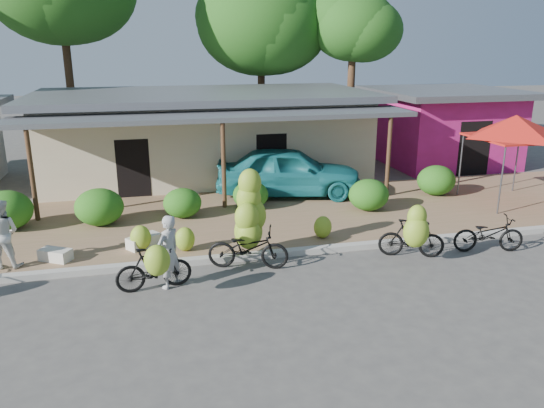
{
  "coord_description": "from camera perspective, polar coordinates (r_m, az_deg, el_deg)",
  "views": [
    {
      "loc": [
        -2.31,
        -10.04,
        5.14
      ],
      "look_at": [
        0.72,
        2.61,
        1.2
      ],
      "focal_mm": 35.0,
      "sensor_mm": 36.0,
      "label": 1
    }
  ],
  "objects": [
    {
      "name": "loose_banana_c",
      "position": [
        14.29,
        5.48,
        -2.49
      ],
      "size": [
        0.49,
        0.41,
        0.61
      ],
      "primitive_type": "ellipsoid",
      "color": "#7EA82A",
      "rests_on": "sidewalk"
    },
    {
      "name": "bike_center",
      "position": [
        12.7,
        -2.51,
        -2.84
      ],
      "size": [
        2.03,
        1.44,
        2.31
      ],
      "rotation": [
        0.0,
        0.0,
        1.27
      ],
      "color": "black",
      "rests_on": "ground"
    },
    {
      "name": "bystander",
      "position": [
        13.74,
        -27.07,
        -2.85
      ],
      "size": [
        0.91,
        0.77,
        1.64
      ],
      "primitive_type": "imported",
      "rotation": [
        0.0,
        0.0,
        2.94
      ],
      "color": "silver",
      "rests_on": "sidewalk"
    },
    {
      "name": "tree_center_right",
      "position": [
        27.26,
        -1.66,
        19.07
      ],
      "size": [
        6.28,
        6.25,
        8.59
      ],
      "color": "brown",
      "rests_on": "ground"
    },
    {
      "name": "red_canopy",
      "position": [
        18.75,
        24.7,
        7.58
      ],
      "size": [
        3.5,
        3.5,
        2.86
      ],
      "color": "#59595E",
      "rests_on": "sidewalk"
    },
    {
      "name": "sack_near",
      "position": [
        14.05,
        -13.62,
        -3.92
      ],
      "size": [
        0.93,
        0.82,
        0.3
      ],
      "primitive_type": "cube",
      "rotation": [
        0.0,
        0.0,
        0.61
      ],
      "color": "beige",
      "rests_on": "sidewalk"
    },
    {
      "name": "hedge_2",
      "position": [
        16.1,
        -9.61,
        0.11
      ],
      "size": [
        1.15,
        1.03,
        0.89
      ],
      "primitive_type": "ellipsoid",
      "color": "#255012",
      "rests_on": "sidewalk"
    },
    {
      "name": "bike_far_right",
      "position": [
        14.67,
        22.27,
        -3.02
      ],
      "size": [
        1.88,
        1.0,
        0.94
      ],
      "rotation": [
        0.0,
        0.0,
        1.35
      ],
      "color": "black",
      "rests_on": "ground"
    },
    {
      "name": "bike_left",
      "position": [
        11.67,
        -12.54,
        -6.64
      ],
      "size": [
        1.68,
        1.2,
        1.27
      ],
      "rotation": [
        0.0,
        0.0,
        1.69
      ],
      "color": "black",
      "rests_on": "ground"
    },
    {
      "name": "hedge_3",
      "position": [
        16.77,
        -2.32,
        0.99
      ],
      "size": [
        1.13,
        1.02,
        0.88
      ],
      "primitive_type": "ellipsoid",
      "color": "#255012",
      "rests_on": "sidewalk"
    },
    {
      "name": "shop_main",
      "position": [
        21.37,
        -7.16,
        7.52
      ],
      "size": [
        13.0,
        8.5,
        3.35
      ],
      "color": "beige",
      "rests_on": "ground"
    },
    {
      "name": "shop_pink",
      "position": [
        24.87,
        17.87,
        8.03
      ],
      "size": [
        6.0,
        6.0,
        3.25
      ],
      "color": "#C21D7A",
      "rests_on": "ground"
    },
    {
      "name": "tree_near_right",
      "position": [
        26.48,
        8.27,
        18.59
      ],
      "size": [
        4.23,
        4.03,
        7.6
      ],
      "color": "brown",
      "rests_on": "ground"
    },
    {
      "name": "loose_banana_b",
      "position": [
        13.53,
        -9.34,
        -3.75
      ],
      "size": [
        0.5,
        0.42,
        0.62
      ],
      "primitive_type": "ellipsoid",
      "color": "#7EA82A",
      "rests_on": "sidewalk"
    },
    {
      "name": "sidewalk",
      "position": [
        16.04,
        -4.51,
        -1.66
      ],
      "size": [
        60.0,
        6.0,
        0.12
      ],
      "primitive_type": "cube",
      "color": "#90684D",
      "rests_on": "ground"
    },
    {
      "name": "curb",
      "position": [
        13.26,
        -2.43,
        -5.61
      ],
      "size": [
        60.0,
        0.25,
        0.15
      ],
      "primitive_type": "cube",
      "color": "#A8A399",
      "rests_on": "ground"
    },
    {
      "name": "hedge_0",
      "position": [
        16.57,
        -26.67,
        -0.61
      ],
      "size": [
        1.43,
        1.29,
        1.11
      ],
      "primitive_type": "ellipsoid",
      "color": "#255012",
      "rests_on": "sidewalk"
    },
    {
      "name": "hedge_1",
      "position": [
        15.96,
        -18.09,
        -0.31
      ],
      "size": [
        1.38,
        1.24,
        1.08
      ],
      "primitive_type": "ellipsoid",
      "color": "#255012",
      "rests_on": "sidewalk"
    },
    {
      "name": "teal_van",
      "position": [
        18.16,
        1.82,
        3.53
      ],
      "size": [
        5.22,
        2.99,
        1.67
      ],
      "primitive_type": "imported",
      "rotation": [
        0.0,
        0.0,
        1.35
      ],
      "color": "#1B757D",
      "rests_on": "sidewalk"
    },
    {
      "name": "hedge_5",
      "position": [
        19.12,
        17.25,
        2.45
      ],
      "size": [
        1.32,
        1.19,
        1.03
      ],
      "primitive_type": "ellipsoid",
      "color": "#255012",
      "rests_on": "sidewalk"
    },
    {
      "name": "ground",
      "position": [
        11.51,
        -0.48,
        -9.66
      ],
      "size": [
        100.0,
        100.0,
        0.0
      ],
      "primitive_type": "plane",
      "color": "#484643",
      "rests_on": "ground"
    },
    {
      "name": "bike_right",
      "position": [
        13.43,
        14.93,
        -3.21
      ],
      "size": [
        1.68,
        1.38,
        1.54
      ],
      "rotation": [
        0.0,
        0.0,
        1.21
      ],
      "color": "black",
      "rests_on": "ground"
    },
    {
      "name": "vendor",
      "position": [
        11.72,
        -11.05,
        -5.07
      ],
      "size": [
        0.71,
        0.7,
        1.65
      ],
      "primitive_type": "imported",
      "rotation": [
        0.0,
        0.0,
        3.91
      ],
      "color": "#9B9B9B",
      "rests_on": "ground"
    },
    {
      "name": "loose_banana_a",
      "position": [
        13.81,
        -13.95,
        -3.54
      ],
      "size": [
        0.52,
        0.44,
        0.65
      ],
      "primitive_type": "ellipsoid",
      "color": "#7EA82A",
      "rests_on": "sidewalk"
    },
    {
      "name": "hedge_4",
      "position": [
        16.83,
        10.36,
        0.98
      ],
      "size": [
        1.27,
        1.14,
        0.99
      ],
      "primitive_type": "ellipsoid",
      "color": "#255012",
      "rests_on": "sidewalk"
    },
    {
      "name": "sack_far",
      "position": [
        13.87,
        -22.27,
        -5.07
      ],
      "size": [
        0.84,
        0.71,
        0.28
      ],
      "primitive_type": "cube",
      "rotation": [
        0.0,
        0.0,
        -0.54
      ],
      "color": "beige",
      "rests_on": "sidewalk"
    }
  ]
}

